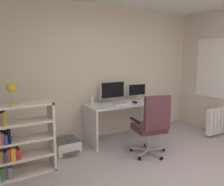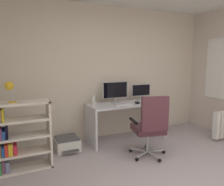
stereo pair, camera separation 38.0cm
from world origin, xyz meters
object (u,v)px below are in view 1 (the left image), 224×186
at_px(office_chair, 152,124).
at_px(desk, 124,112).
at_px(bookshelf, 18,142).
at_px(keyboard, 122,104).
at_px(monitor_main, 113,91).
at_px(printer, 66,145).
at_px(monitor_secondary, 137,91).
at_px(desktop_speaker, 92,101).
at_px(computer_mouse, 135,102).
at_px(radiator, 222,120).
at_px(desk_lamp, 11,89).

bearing_deg(office_chair, desk, 86.36).
bearing_deg(bookshelf, keyboard, 8.90).
relative_size(monitor_main, bookshelf, 0.53).
bearing_deg(desk, office_chair, -93.64).
bearing_deg(desk, keyboard, -137.01).
bearing_deg(printer, monitor_secondary, 4.10).
bearing_deg(monitor_main, office_chair, -82.65).
bearing_deg(office_chair, monitor_main, 97.35).
xyz_separation_m(desktop_speaker, printer, (-0.53, -0.07, -0.73)).
bearing_deg(office_chair, monitor_secondary, 65.80).
height_order(computer_mouse, radiator, computer_mouse).
xyz_separation_m(desk, monitor_secondary, (0.40, 0.13, 0.39)).
bearing_deg(monitor_main, radiator, -24.42).
height_order(monitor_secondary, computer_mouse, monitor_secondary).
distance_m(computer_mouse, printer, 1.51).
distance_m(monitor_secondary, keyboard, 0.63).
relative_size(desk, monitor_secondary, 3.55).
xyz_separation_m(keyboard, bookshelf, (-1.89, -0.30, -0.28)).
bearing_deg(computer_mouse, bookshelf, -164.83).
bearing_deg(desk_lamp, desk, 11.62).
distance_m(monitor_secondary, printer, 1.81).
distance_m(monitor_main, office_chair, 1.12).
relative_size(bookshelf, radiator, 1.09).
height_order(monitor_main, bookshelf, monitor_main).
bearing_deg(office_chair, keyboard, 96.00).
bearing_deg(bookshelf, radiator, -5.97).
distance_m(monitor_secondary, radiator, 1.92).
relative_size(desk, desk_lamp, 5.18).
relative_size(computer_mouse, desktop_speaker, 0.59).
xyz_separation_m(monitor_main, monitor_secondary, (0.59, 0.00, -0.04)).
height_order(desktop_speaker, office_chair, office_chair).
distance_m(desk, monitor_main, 0.49).
xyz_separation_m(desk, printer, (-1.20, 0.01, -0.45)).
height_order(monitor_secondary, radiator, monitor_secondary).
bearing_deg(desk_lamp, computer_mouse, 7.24).
bearing_deg(radiator, desk, 156.63).
distance_m(keyboard, desktop_speaker, 0.57).
bearing_deg(bookshelf, monitor_secondary, 12.81).
relative_size(keyboard, desktop_speaker, 2.00).
xyz_separation_m(monitor_main, desktop_speaker, (-0.47, -0.05, -0.15)).
distance_m(bookshelf, radiator, 3.99).
bearing_deg(computer_mouse, desktop_speaker, 172.59).
relative_size(desk_lamp, printer, 0.59).
xyz_separation_m(desk, desk_lamp, (-2.06, -0.42, 0.66)).
distance_m(monitor_main, desk_lamp, 1.97).
height_order(keyboard, bookshelf, bookshelf).
bearing_deg(monitor_secondary, desk, -162.31).
relative_size(desk_lamp, radiator, 0.32).
relative_size(desk, monitor_main, 2.85).
bearing_deg(desk, bookshelf, -168.19).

